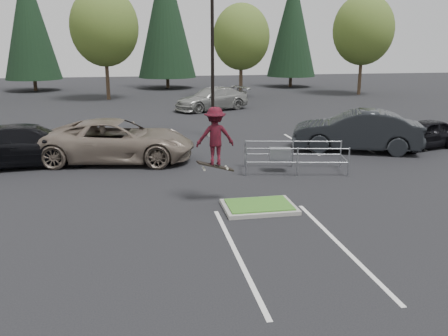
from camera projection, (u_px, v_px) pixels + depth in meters
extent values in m
plane|color=black|center=(259.00, 209.00, 14.66)|extent=(120.00, 120.00, 0.00)
cube|color=gray|center=(259.00, 207.00, 14.64)|extent=(2.20, 1.60, 0.12)
cube|color=#38611E|center=(259.00, 205.00, 14.62)|extent=(1.95, 1.35, 0.05)
cube|color=silver|center=(119.00, 151.00, 22.41)|extent=(0.12, 5.20, 0.01)
cube|color=silver|center=(59.00, 153.00, 21.94)|extent=(0.12, 5.20, 0.01)
cube|color=silver|center=(300.00, 144.00, 24.00)|extent=(0.12, 5.20, 0.01)
cube|color=silver|center=(350.00, 142.00, 24.47)|extent=(0.12, 5.20, 0.01)
cube|color=silver|center=(398.00, 140.00, 24.95)|extent=(0.12, 5.20, 0.01)
cube|color=silver|center=(236.00, 253.00, 11.57)|extent=(0.12, 6.00, 0.01)
cube|color=silver|center=(340.00, 245.00, 12.04)|extent=(0.12, 6.00, 0.01)
cube|color=gray|center=(213.00, 133.00, 26.11)|extent=(0.60, 0.60, 0.30)
cylinder|color=black|center=(212.00, 42.00, 24.86)|extent=(0.18, 0.18, 10.00)
cylinder|color=#38281C|center=(108.00, 80.00, 42.13)|extent=(0.32, 0.32, 3.50)
ellipsoid|color=#3C5A21|center=(104.00, 27.00, 40.97)|extent=(5.89, 5.89, 6.77)
sphere|color=#3C5A21|center=(112.00, 36.00, 40.98)|extent=(3.68, 3.68, 3.68)
sphere|color=#3C5A21|center=(99.00, 34.00, 41.40)|extent=(4.05, 4.05, 4.05)
cylinder|color=#38281C|center=(241.00, 81.00, 43.64)|extent=(0.32, 0.32, 3.04)
ellipsoid|color=#3C5A21|center=(241.00, 37.00, 42.63)|extent=(5.12, 5.12, 5.89)
sphere|color=#3C5A21|center=(248.00, 44.00, 42.61)|extent=(3.20, 3.20, 3.20)
sphere|color=#3C5A21|center=(235.00, 42.00, 43.04)|extent=(3.52, 3.52, 3.52)
cylinder|color=#38281C|center=(360.00, 77.00, 46.17)|extent=(0.32, 0.32, 3.42)
ellipsoid|color=#3C5A21|center=(363.00, 30.00, 45.04)|extent=(5.76, 5.76, 6.62)
sphere|color=#3C5A21|center=(370.00, 38.00, 45.05)|extent=(3.60, 3.60, 3.60)
sphere|color=#3C5A21|center=(356.00, 36.00, 45.47)|extent=(3.96, 3.96, 3.96)
cylinder|color=#38281C|center=(35.00, 85.00, 50.04)|extent=(0.36, 0.36, 1.20)
cone|color=black|center=(29.00, 21.00, 48.37)|extent=(5.72, 5.72, 11.80)
cylinder|color=#38281C|center=(168.00, 83.00, 52.98)|extent=(0.36, 0.36, 1.20)
cone|color=black|center=(166.00, 15.00, 51.12)|extent=(6.38, 6.38, 13.30)
cylinder|color=#38281C|center=(290.00, 81.00, 54.50)|extent=(0.36, 0.36, 1.20)
cone|color=black|center=(292.00, 25.00, 52.89)|extent=(5.50, 5.50, 11.30)
cylinder|color=gray|center=(246.00, 162.00, 18.12)|extent=(0.06, 0.06, 1.13)
cylinder|color=gray|center=(245.00, 154.00, 19.44)|extent=(0.06, 0.06, 1.13)
cylinder|color=gray|center=(297.00, 162.00, 18.09)|extent=(0.06, 0.06, 1.13)
cylinder|color=gray|center=(293.00, 154.00, 19.41)|extent=(0.06, 0.06, 1.13)
cylinder|color=gray|center=(349.00, 162.00, 18.06)|extent=(0.06, 0.06, 1.13)
cylinder|color=gray|center=(341.00, 154.00, 19.39)|extent=(0.06, 0.06, 1.13)
cylinder|color=gray|center=(297.00, 162.00, 18.10)|extent=(3.85, 0.82, 0.05)
cylinder|color=gray|center=(298.00, 149.00, 17.96)|extent=(3.85, 0.82, 0.05)
cylinder|color=gray|center=(293.00, 154.00, 19.42)|extent=(3.85, 0.82, 0.05)
cylinder|color=gray|center=(293.00, 141.00, 19.28)|extent=(3.85, 0.82, 0.05)
cube|color=gray|center=(280.00, 154.00, 18.72)|extent=(0.92, 0.66, 0.47)
cube|color=black|center=(215.00, 166.00, 15.10)|extent=(1.20, 0.45, 0.38)
cylinder|color=beige|center=(204.00, 170.00, 14.93)|extent=(0.07, 0.04, 0.07)
cylinder|color=beige|center=(203.00, 168.00, 15.16)|extent=(0.07, 0.04, 0.07)
cylinder|color=beige|center=(227.00, 169.00, 15.06)|extent=(0.07, 0.04, 0.07)
cylinder|color=beige|center=(226.00, 167.00, 15.29)|extent=(0.07, 0.04, 0.07)
imported|color=maroon|center=(215.00, 136.00, 14.85)|extent=(1.19, 0.69, 1.84)
imported|color=#7B6C5E|center=(116.00, 141.00, 20.28)|extent=(6.97, 4.10, 1.82)
imported|color=black|center=(30.00, 145.00, 19.68)|extent=(6.08, 2.95, 1.70)
imported|color=black|center=(356.00, 131.00, 22.20)|extent=(6.20, 4.02, 1.93)
imported|color=black|center=(423.00, 134.00, 22.89)|extent=(4.43, 2.76, 1.41)
imported|color=#9B9C97|center=(213.00, 99.00, 35.72)|extent=(6.34, 4.63, 1.71)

